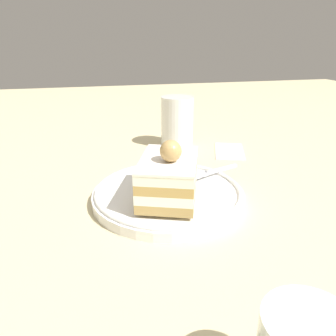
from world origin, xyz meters
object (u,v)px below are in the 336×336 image
cake_slice (172,176)px  drink_glass_near (177,125)px  dessert_plate (168,193)px  whipped_cream_dollop (176,155)px  folded_napkin (229,151)px  fork (209,173)px

cake_slice → drink_glass_near: (-0.08, -0.26, -0.00)m
dessert_plate → cake_slice: bearing=87.7°
whipped_cream_dollop → folded_napkin: bearing=-143.7°
cake_slice → folded_napkin: cake_slice is taller
drink_glass_near → folded_napkin: 0.12m
dessert_plate → drink_glass_near: (-0.08, -0.24, 0.04)m
drink_glass_near → folded_napkin: drink_glass_near is taller
cake_slice → fork: size_ratio=1.24×
cake_slice → drink_glass_near: bearing=-106.4°
cake_slice → whipped_cream_dollop: (-0.03, -0.10, -0.01)m
cake_slice → fork: (-0.07, -0.06, -0.03)m
whipped_cream_dollop → fork: whipped_cream_dollop is taller
dessert_plate → drink_glass_near: size_ratio=2.05×
fork → folded_napkin: fork is taller
fork → dessert_plate: bearing=23.8°
cake_slice → fork: 0.10m
whipped_cream_dollop → fork: size_ratio=0.42×
dessert_plate → whipped_cream_dollop: whipped_cream_dollop is taller
dessert_plate → folded_napkin: dessert_plate is taller
cake_slice → folded_napkin: (-0.17, -0.20, -0.05)m
cake_slice → drink_glass_near: size_ratio=1.23×
whipped_cream_dollop → drink_glass_near: drink_glass_near is taller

